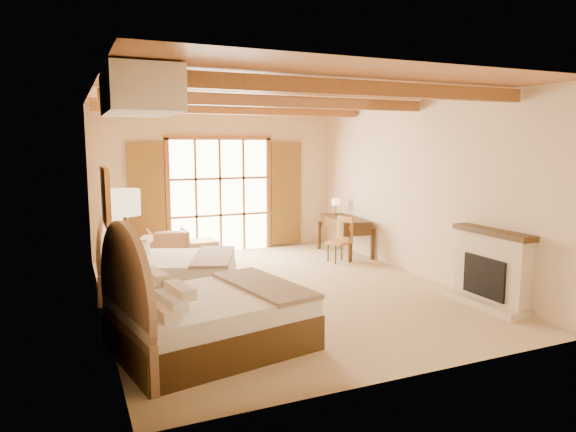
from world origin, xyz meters
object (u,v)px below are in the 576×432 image
bed_near (199,315)px  bed_far (164,270)px  armchair (167,246)px  nightstand (128,306)px  desk (345,235)px

bed_near → bed_far: bearing=78.4°
bed_near → armchair: (0.47, 4.60, -0.07)m
nightstand → desk: desk is taller
bed_far → desk: bearing=40.9°
bed_far → nightstand: bearing=-94.9°
armchair → desk: (3.75, -0.63, 0.08)m
desk → bed_far: bearing=-151.7°
nightstand → desk: bearing=27.6°
bed_far → desk: bed_far is taller
nightstand → desk: size_ratio=0.39×
bed_far → armchair: 2.18m
bed_near → bed_far: (0.02, 2.47, -0.03)m
nightstand → bed_far: bearing=60.5°
bed_near → nightstand: size_ratio=3.89×
desk → nightstand: bearing=-140.3°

